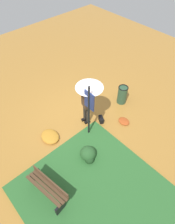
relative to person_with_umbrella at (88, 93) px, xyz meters
The scene contains 10 objects.
ground_plane 1.59m from the person_with_umbrella, 154.14° to the right, with size 18.00×18.00×0.00m, color #B27A33.
grass_verge 3.49m from the person_with_umbrella, 34.68° to the right, with size 4.80×4.00×0.05m.
person_with_umbrella is the anchor object (origin of this frame).
info_sign_post 0.55m from the person_with_umbrella, 38.49° to the right, with size 0.44×0.07×2.30m.
handbag 1.52m from the person_with_umbrella, 50.14° to the left, with size 0.33×0.27×0.37m.
park_bench 3.28m from the person_with_umbrella, 64.93° to the right, with size 1.40×0.57×0.75m.
trash_bin 2.18m from the person_with_umbrella, 85.78° to the left, with size 0.42×0.42×0.83m.
shrub_cluster 2.10m from the person_with_umbrella, 42.17° to the right, with size 0.59×0.54×0.49m.
leaf_pile_near_person 2.18m from the person_with_umbrella, 103.53° to the right, with size 0.75×0.60×0.17m.
leaf_pile_by_bench 2.08m from the person_with_umbrella, 47.07° to the left, with size 0.47×0.37×0.10m.
Camera 1 is at (4.11, -3.36, 6.19)m, focal length 32.16 mm.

